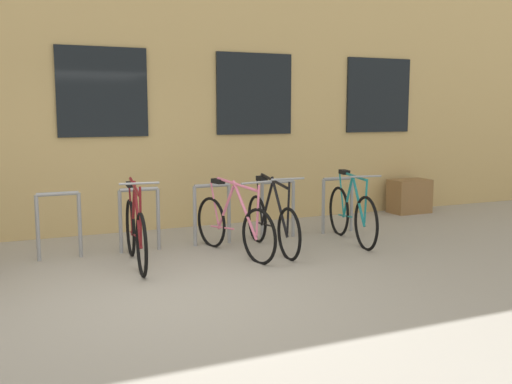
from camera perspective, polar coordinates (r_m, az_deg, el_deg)
name	(u,v)px	position (r m, az deg, el deg)	size (l,w,h in m)	color
ground_plane	(163,294)	(6.06, -9.00, -9.75)	(42.00, 42.00, 0.00)	#9E998E
storefront_building	(73,64)	(12.21, -17.33, 11.78)	(28.00, 6.64, 5.45)	tan
bike_rack	(139,213)	(7.78, -11.24, -2.04)	(6.55, 0.05, 0.84)	gray
bicycle_pink	(234,225)	(7.51, -2.19, -3.22)	(0.52, 1.76, 1.01)	black
bicycle_black	(272,222)	(7.75, 1.55, -2.90)	(0.44, 1.76, 1.03)	black
bicycle_maroon	(136,232)	(7.15, -11.60, -3.81)	(0.44, 1.74, 1.06)	black
bicycle_teal	(352,214)	(8.34, 9.26, -2.10)	(0.47, 1.68, 1.00)	black
planter_box	(409,196)	(10.91, 14.65, -0.39)	(0.70, 0.44, 0.60)	olive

